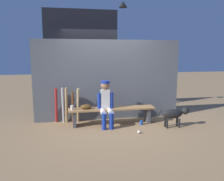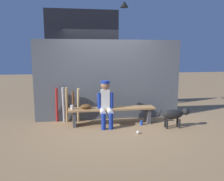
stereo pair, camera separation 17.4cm
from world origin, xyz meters
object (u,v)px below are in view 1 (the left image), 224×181
baseball (139,132)px  bat_wood_natural (78,105)px  cup_on_bench (72,108)px  scoreboard (83,35)px  dog (175,114)px  player_seated (106,102)px  bat_aluminum_silver (63,105)px  bat_aluminum_red (56,105)px  bat_wood_dark (73,107)px  baseball_glove (86,107)px  dugout_bench (112,112)px  cup_on_ground (141,123)px  bat_wood_tan (66,105)px

baseball → bat_wood_natural: bearing=140.4°
baseball → cup_on_bench: 1.74m
scoreboard → dog: scoreboard is taller
player_seated → bat_aluminum_silver: bearing=156.8°
dog → bat_aluminum_red: bearing=162.7°
bat_wood_dark → dog: bat_wood_dark is taller
player_seated → baseball_glove: size_ratio=4.06×
baseball → dog: bearing=16.0°
bat_wood_dark → bat_wood_natural: bearing=-8.6°
bat_wood_dark → bat_aluminum_red: (-0.42, 0.06, 0.04)m
bat_aluminum_red → player_seated: bearing=-22.3°
dugout_bench → bat_aluminum_silver: size_ratio=2.35×
baseball_glove → bat_wood_dark: bat_wood_dark is taller
baseball → cup_on_ground: size_ratio=0.67×
cup_on_bench → baseball: bearing=-27.6°
bat_wood_natural → dog: size_ratio=1.09×
bat_wood_natural → baseball_glove: bearing=-58.9°
cup_on_ground → bat_wood_tan: bearing=164.8°
bat_aluminum_silver → bat_aluminum_red: bearing=163.1°
dugout_bench → bat_wood_natural: 0.92m
dugout_bench → bat_aluminum_silver: (-1.23, 0.34, 0.14)m
bat_wood_dark → scoreboard: size_ratio=0.26×
scoreboard → cup_on_bench: bearing=-107.3°
bat_aluminum_silver → cup_on_ground: 2.08m
player_seated → baseball: 1.11m
dugout_bench → dog: size_ratio=2.63×
bat_wood_tan → scoreboard: scoreboard is taller
cup_on_bench → player_seated: bearing=-6.7°
bat_wood_tan → bat_aluminum_red: 0.27m
player_seated → scoreboard: (-0.45, 1.33, 1.71)m
bat_wood_natural → bat_wood_dark: (-0.13, 0.02, -0.04)m
player_seated → bat_wood_dark: size_ratio=1.35×
bat_wood_natural → bat_aluminum_red: 0.56m
bat_aluminum_silver → baseball: bat_aluminum_silver is taller
player_seated → dog: 1.72m
baseball_glove → scoreboard: bearing=88.1°
baseball → dog: (1.00, 0.29, 0.30)m
bat_aluminum_red → baseball: bat_aluminum_red is taller
bat_aluminum_silver → baseball: 2.10m
cup_on_bench → dog: size_ratio=0.13×
cup_on_bench → scoreboard: bearing=72.7°
dugout_bench → dog: (1.48, -0.50, 0.00)m
bat_aluminum_red → cup_on_bench: bat_aluminum_red is taller
dugout_bench → bat_wood_dark: (-0.99, 0.34, 0.09)m
dugout_bench → bat_wood_dark: bearing=161.2°
baseball → cup_on_ground: cup_on_ground is taller
bat_wood_tan → player_seated: bearing=-24.4°
baseball_glove → dugout_bench: bearing=0.0°
bat_aluminum_silver → bat_wood_natural: bearing=-4.5°
baseball_glove → cup_on_bench: (-0.34, -0.01, -0.01)m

